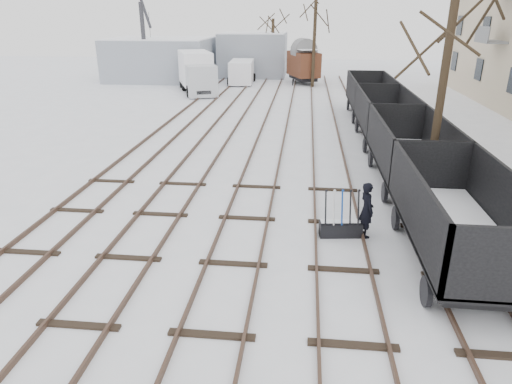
# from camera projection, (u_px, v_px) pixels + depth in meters

# --- Properties ---
(ground) EXTENTS (120.00, 120.00, 0.00)m
(ground) POSITION_uv_depth(u_px,v_px,m) (233.00, 265.00, 12.59)
(ground) COLOR white
(ground) RESTS_ON ground
(tracks) EXTENTS (13.90, 52.00, 0.16)m
(tracks) POSITION_uv_depth(u_px,v_px,m) (271.00, 137.00, 25.20)
(tracks) COLOR black
(tracks) RESTS_ON ground
(shed_left) EXTENTS (10.00, 8.00, 4.10)m
(shed_left) POSITION_uv_depth(u_px,v_px,m) (161.00, 59.00, 46.42)
(shed_left) COLOR #949CA7
(shed_left) RESTS_ON ground
(shed_right) EXTENTS (7.00, 6.00, 4.50)m
(shed_right) POSITION_uv_depth(u_px,v_px,m) (253.00, 54.00, 49.14)
(shed_right) COLOR #949CA7
(shed_right) RESTS_ON ground
(ground_frame) EXTENTS (1.34, 0.58, 1.49)m
(ground_frame) POSITION_uv_depth(u_px,v_px,m) (341.00, 228.00, 14.10)
(ground_frame) COLOR black
(ground_frame) RESTS_ON ground
(worker) EXTENTS (0.60, 0.74, 1.76)m
(worker) POSITION_uv_depth(u_px,v_px,m) (367.00, 210.00, 13.90)
(worker) COLOR black
(worker) RESTS_ON ground
(freight_wagon_a) EXTENTS (2.59, 6.46, 2.64)m
(freight_wagon_a) POSITION_uv_depth(u_px,v_px,m) (457.00, 231.00, 12.28)
(freight_wagon_a) COLOR black
(freight_wagon_a) RESTS_ON ground
(freight_wagon_b) EXTENTS (2.59, 6.46, 2.64)m
(freight_wagon_b) POSITION_uv_depth(u_px,v_px,m) (409.00, 160.00, 18.20)
(freight_wagon_b) COLOR black
(freight_wagon_b) RESTS_ON ground
(freight_wagon_c) EXTENTS (2.59, 6.46, 2.64)m
(freight_wagon_c) POSITION_uv_depth(u_px,v_px,m) (384.00, 123.00, 24.12)
(freight_wagon_c) COLOR black
(freight_wagon_c) RESTS_ON ground
(freight_wagon_d) EXTENTS (2.59, 6.46, 2.64)m
(freight_wagon_d) POSITION_uv_depth(u_px,v_px,m) (369.00, 101.00, 30.03)
(freight_wagon_d) COLOR black
(freight_wagon_d) RESTS_ON ground
(box_van_wagon) EXTENTS (3.59, 4.80, 3.27)m
(box_van_wagon) POSITION_uv_depth(u_px,v_px,m) (303.00, 63.00, 43.86)
(box_van_wagon) COLOR black
(box_van_wagon) RESTS_ON ground
(lorry) EXTENTS (4.09, 7.72, 3.35)m
(lorry) POSITION_uv_depth(u_px,v_px,m) (197.00, 72.00, 39.03)
(lorry) COLOR black
(lorry) RESTS_ON ground
(panel_van) EXTENTS (2.41, 5.05, 2.18)m
(panel_van) POSITION_uv_depth(u_px,v_px,m) (242.00, 72.00, 44.09)
(panel_van) COLOR white
(panel_van) RESTS_ON ground
(crane) EXTENTS (1.88, 4.94, 8.35)m
(crane) POSITION_uv_depth(u_px,v_px,m) (146.00, 60.00, 43.99)
(crane) COLOR #2E2E34
(crane) RESTS_ON ground
(tree_near) EXTENTS (0.30, 0.30, 6.90)m
(tree_near) POSITION_uv_depth(u_px,v_px,m) (440.00, 102.00, 16.51)
(tree_near) COLOR black
(tree_near) RESTS_ON ground
(tree_far_left) EXTENTS (0.30, 0.30, 5.89)m
(tree_far_left) POSITION_uv_depth(u_px,v_px,m) (273.00, 49.00, 47.60)
(tree_far_left) COLOR black
(tree_far_left) RESTS_ON ground
(tree_far_right) EXTENTS (0.30, 0.30, 7.74)m
(tree_far_right) POSITION_uv_depth(u_px,v_px,m) (314.00, 43.00, 41.02)
(tree_far_right) COLOR black
(tree_far_right) RESTS_ON ground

